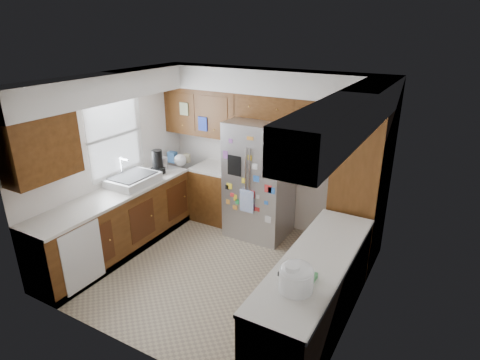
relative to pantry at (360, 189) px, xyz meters
name	(u,v)px	position (x,y,z in m)	size (l,w,h in m)	color
floor	(218,270)	(-1.50, -1.15, -1.07)	(3.60, 3.60, 0.00)	tan
room_shell	(223,131)	(-1.61, -0.79, 0.75)	(3.64, 3.24, 2.52)	white
left_counter_run	(140,218)	(-2.86, -1.12, -0.65)	(1.36, 3.20, 0.92)	#3F220C
right_counter_run	(314,299)	(0.00, -1.62, -0.65)	(0.63, 2.25, 0.92)	#3F220C
pantry	(360,189)	(0.00, 0.00, 0.00)	(0.60, 0.90, 2.15)	#3F220C
fridge	(260,179)	(-1.50, 0.05, -0.17)	(0.90, 0.79, 1.80)	#A09FA5
bridge_cabinet	(268,106)	(-1.50, 0.28, 0.90)	(0.96, 0.34, 0.35)	#3F220C
fridge_top_items	(273,86)	(-1.42, 0.26, 1.20)	(0.86, 0.36, 0.26)	#1F33A0
sink_assembly	(133,179)	(-3.00, -1.05, -0.09)	(0.52, 0.70, 0.37)	silver
left_counter_clutter	(168,161)	(-2.95, -0.30, -0.02)	(0.41, 0.95, 0.38)	black
rice_cooker	(296,276)	(0.00, -2.20, -0.02)	(0.31, 0.30, 0.27)	white
paper_towel	(292,279)	(-0.02, -2.26, -0.01)	(0.13, 0.13, 0.28)	white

